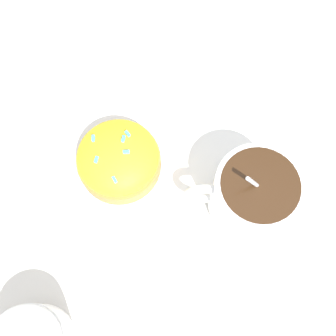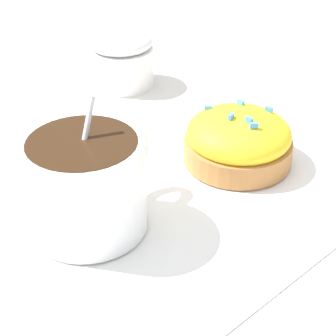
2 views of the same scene
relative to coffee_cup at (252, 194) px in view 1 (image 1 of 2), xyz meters
name	(u,v)px [view 1 (image 1 of 2)]	position (x,y,z in m)	size (l,w,h in m)	color
ground_plane	(182,179)	(-0.08, 0.01, -0.04)	(3.00, 3.00, 0.00)	silver
paper_napkin	(182,179)	(-0.08, 0.01, -0.04)	(0.27, 0.26, 0.00)	white
coffee_cup	(252,194)	(0.00, 0.00, 0.00)	(0.12, 0.09, 0.10)	white
frosted_pastry	(119,157)	(-0.15, 0.02, -0.02)	(0.10, 0.10, 0.05)	#B2753D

